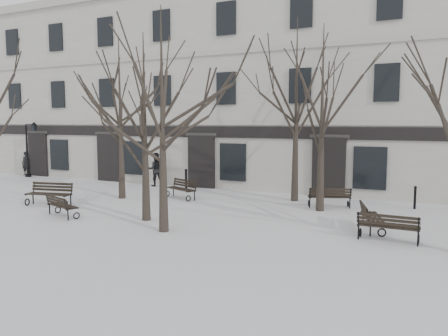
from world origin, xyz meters
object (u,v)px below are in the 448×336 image
Objects in this scene: tree_1 at (144,105)px; tree_2 at (162,92)px; bench_0 at (50,193)px; bench_2 at (388,226)px; bench_5 at (370,216)px; lamp_post at (30,145)px; bench_1 at (61,205)px; bench_3 at (182,188)px; bench_4 at (329,197)px.

tree_2 reaches higher than tree_1.
bench_2 is (13.89, 0.11, -0.05)m from bench_0.
lamp_post is (-22.14, 5.29, 1.62)m from bench_5.
bench_1 is 0.93× the size of bench_3.
bench_4 is (8.94, 6.22, 0.03)m from bench_1.
bench_1 is at bearing -163.69° from tree_1.
lamp_post is (-22.82, 6.59, 1.61)m from bench_2.
tree_1 reaches higher than bench_2.
lamp_post is at bearing 152.20° from tree_2.
bench_4 is (5.66, 5.26, -3.78)m from tree_1.
bench_3 is at bearing 115.51° from tree_2.
bench_2 is 0.50× the size of lamp_post.
bench_2 is at bearing 99.62° from bench_4.
bench_3 is at bearing -15.18° from bench_4.
bench_0 is 13.29m from bench_5.
bench_2 is 23.80m from lamp_post.
tree_1 is 3.28× the size of bench_0.
tree_1 is 0.93× the size of tree_2.
bench_4 is (11.16, 4.70, -0.06)m from bench_0.
bench_3 is (2.09, 5.49, 0.04)m from bench_1.
bench_5 is at bearing -5.91° from bench_0.
bench_3 reaches higher than bench_1.
lamp_post is (-14.42, 7.26, -2.16)m from tree_1.
bench_4 is 0.51× the size of lamp_post.
lamp_post reaches higher than bench_3.
bench_5 is (8.91, -2.57, -0.01)m from bench_3.
bench_2 is (11.67, 1.63, 0.03)m from bench_1.
bench_4 is at bearing -57.65° from bench_2.
bench_5 is (13.22, 1.41, -0.06)m from bench_0.
bench_2 reaches higher than bench_4.
bench_0 reaches higher than bench_4.
tree_1 is at bearing -26.72° from lamp_post.
tree_2 is 18.19m from lamp_post.
bench_4 is 1.00× the size of bench_5.
tree_2 is 3.95× the size of bench_5.
tree_1 is 9.22m from bench_2.
tree_1 is 3.77× the size of bench_2.
bench_2 is 5.34m from bench_4.
tree_1 is 5.11m from bench_1.
lamp_post is (-15.94, 8.40, -2.48)m from tree_2.
bench_5 is at bearing 14.31° from tree_1.
bench_4 is (-2.73, 4.58, -0.01)m from bench_2.
bench_5 is (7.71, 1.97, -3.77)m from tree_1.
tree_1 is at bearing 21.69° from bench_4.
bench_1 is 11.78m from bench_2.
bench_4 is 20.25m from lamp_post.
bench_1 is (-4.80, 0.19, -4.13)m from tree_2.
tree_2 is at bearing -37.02° from tree_1.
bench_2 is 10.33m from bench_3.
bench_3 reaches higher than bench_4.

